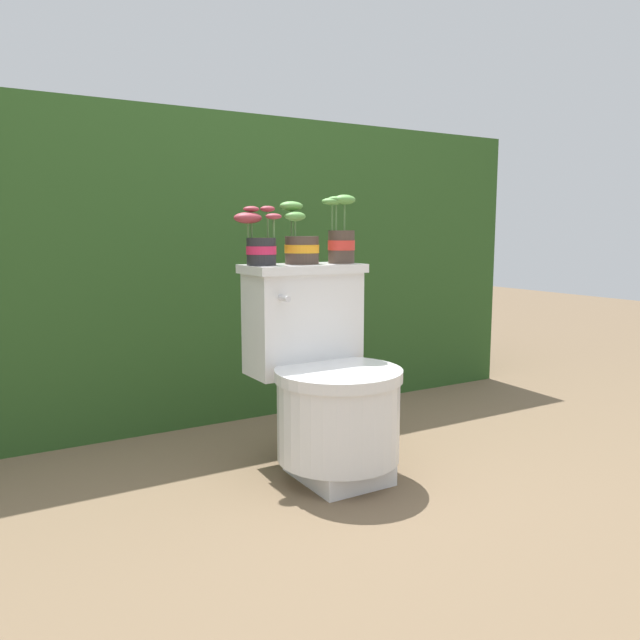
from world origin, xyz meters
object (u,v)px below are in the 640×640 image
object	(u,v)px
toilet	(325,382)
potted_plant_midleft	(301,244)
potted_plant_left	(260,242)
potted_plant_middle	(341,237)

from	to	relation	value
toilet	potted_plant_midleft	world-z (taller)	potted_plant_midleft
toilet	potted_plant_left	size ratio (longest dim) A/B	3.48
toilet	potted_plant_left	distance (m)	0.52
potted_plant_midleft	potted_plant_middle	world-z (taller)	potted_plant_middle
potted_plant_left	potted_plant_middle	distance (m)	0.31
potted_plant_middle	toilet	bearing A→B (deg)	-136.18
potted_plant_midleft	potted_plant_middle	xyz separation A→B (m)	(0.15, -0.03, 0.02)
potted_plant_middle	potted_plant_midleft	bearing A→B (deg)	170.13
potted_plant_left	potted_plant_midleft	world-z (taller)	potted_plant_midleft
potted_plant_midleft	potted_plant_left	bearing A→B (deg)	-178.64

